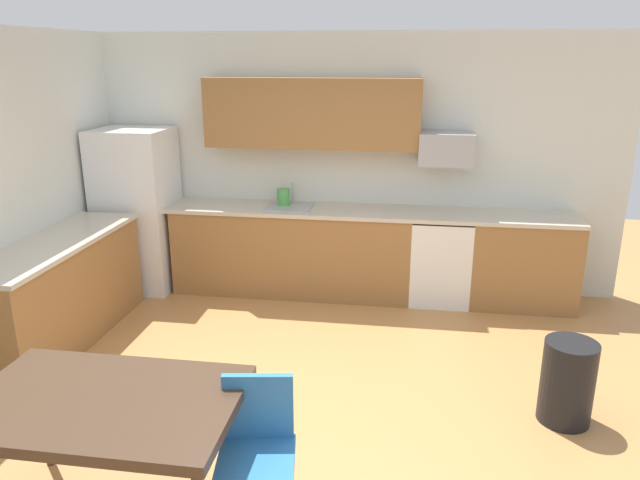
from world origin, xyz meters
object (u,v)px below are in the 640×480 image
at_px(oven_range, 440,258).
at_px(trash_bin, 567,382).
at_px(refrigerator, 138,210).
at_px(kettle, 284,198).
at_px(microwave, 446,149).
at_px(chair_near_table, 257,444).
at_px(dining_table, 104,409).

height_order(oven_range, trash_bin, oven_range).
height_order(refrigerator, kettle, refrigerator).
relative_size(microwave, chair_near_table, 0.64).
bearing_deg(dining_table, trash_bin, 27.40).
height_order(microwave, trash_bin, microwave).
bearing_deg(chair_near_table, kettle, 99.54).
bearing_deg(trash_bin, microwave, 110.02).
height_order(refrigerator, chair_near_table, refrigerator).
relative_size(oven_range, dining_table, 0.65).
xyz_separation_m(oven_range, chair_near_table, (-1.08, -3.37, 0.05)).
relative_size(chair_near_table, kettle, 4.25).
distance_m(oven_range, dining_table, 3.95).
distance_m(oven_range, microwave, 1.12).
bearing_deg(kettle, refrigerator, -175.31).
distance_m(trash_bin, kettle, 3.34).
distance_m(refrigerator, dining_table, 3.67).
relative_size(microwave, dining_table, 0.39).
bearing_deg(chair_near_table, refrigerator, 123.30).
bearing_deg(kettle, microwave, 1.73).
relative_size(refrigerator, microwave, 3.21).
bearing_deg(oven_range, dining_table, -118.17).
bearing_deg(oven_range, kettle, 178.27).
height_order(trash_bin, kettle, kettle).
bearing_deg(microwave, kettle, -178.27).
xyz_separation_m(chair_near_table, kettle, (-0.57, 3.42, 0.52)).
xyz_separation_m(refrigerator, oven_range, (3.24, 0.08, -0.41)).
xyz_separation_m(oven_range, microwave, (-0.00, 0.10, 1.12)).
bearing_deg(dining_table, refrigerator, 112.04).
bearing_deg(dining_table, chair_near_table, 8.00).
xyz_separation_m(refrigerator, chair_near_table, (2.16, -3.29, -0.36)).
distance_m(microwave, chair_near_table, 3.78).
distance_m(refrigerator, chair_near_table, 3.95).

